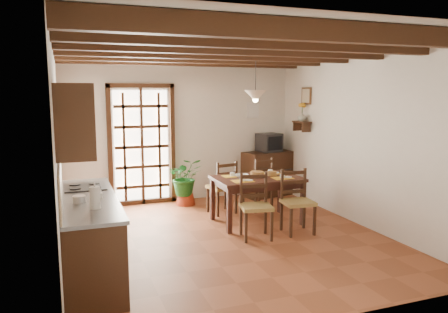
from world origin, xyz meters
name	(u,v)px	position (x,y,z in m)	size (l,w,h in m)	color
ground_plane	(227,238)	(0.00, 0.00, 0.00)	(5.00, 5.00, 0.00)	brown
room_shell	(227,114)	(0.00, 0.00, 1.82)	(4.52, 5.02, 2.81)	silver
ceiling_beams	(227,50)	(0.00, 0.00, 2.69)	(4.50, 4.34, 0.20)	black
french_door	(142,143)	(-0.80, 2.45, 1.18)	(1.26, 0.11, 2.32)	white
kitchen_counter	(89,234)	(-1.96, -0.60, 0.47)	(0.64, 2.25, 1.38)	black
upper_cabinet	(74,120)	(-2.08, -1.30, 1.85)	(0.35, 0.80, 0.70)	black
range_hood	(74,124)	(-2.05, -0.05, 1.73)	(0.38, 0.60, 0.54)	white
counter_items	(87,192)	(-1.95, -0.51, 0.96)	(0.50, 1.43, 0.25)	black
dining_table	(257,183)	(0.74, 0.58, 0.66)	(1.39, 0.90, 0.75)	#361911
chair_near_left	(256,218)	(0.40, -0.13, 0.30)	(0.51, 0.49, 0.95)	olive
chair_near_right	(297,213)	(1.09, -0.12, 0.30)	(0.48, 0.46, 0.96)	olive
chair_far_left	(222,197)	(0.39, 1.29, 0.29)	(0.51, 0.49, 0.94)	olive
chair_far_right	(258,193)	(1.09, 1.29, 0.30)	(0.54, 0.52, 0.96)	olive
table_setting	(257,175)	(0.74, 0.58, 0.78)	(1.01, 0.67, 0.09)	gold
table_bowl	(242,176)	(0.49, 0.63, 0.78)	(0.22, 0.22, 0.05)	white
sideboard	(269,174)	(1.76, 2.23, 0.46)	(1.07, 0.48, 0.91)	black
crt_tv	(269,142)	(1.76, 2.22, 1.10)	(0.51, 0.48, 0.37)	black
fuse_box	(253,110)	(1.50, 2.48, 1.75)	(0.25, 0.03, 0.32)	white
plant_pot	(186,199)	(-0.06, 2.09, 0.11)	(0.38, 0.38, 0.23)	maroon
potted_plant	(185,175)	(-0.06, 2.09, 0.57)	(1.67, 1.43, 1.86)	#144C19
wall_shelf	(302,124)	(2.14, 1.60, 1.51)	(0.20, 0.42, 0.20)	black
shelf_vase	(302,117)	(2.14, 1.60, 1.65)	(0.15, 0.15, 0.15)	#B2BFB2
shelf_flowers	(302,106)	(2.14, 1.60, 1.86)	(0.14, 0.14, 0.36)	gold
framed_picture	(306,96)	(2.22, 1.60, 2.05)	(0.03, 0.32, 0.32)	brown
pendant_lamp	(255,95)	(0.74, 0.68, 2.08)	(0.36, 0.36, 0.84)	black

